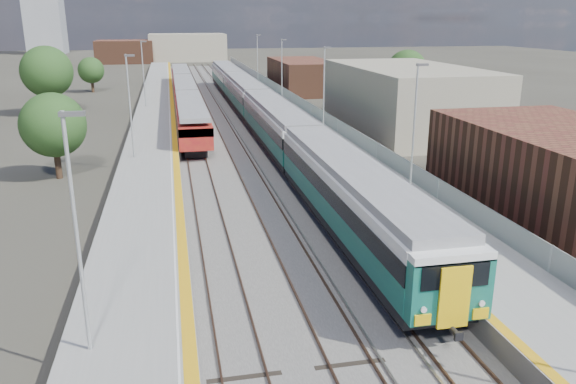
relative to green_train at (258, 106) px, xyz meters
name	(u,v)px	position (x,y,z in m)	size (l,w,h in m)	color
ground	(243,127)	(-1.50, 1.11, -2.34)	(320.00, 320.00, 0.00)	#47443A
ballast_bed	(219,123)	(-3.75, 3.61, -2.31)	(10.50, 155.00, 0.06)	#565451
tracks	(223,120)	(-3.15, 5.28, -2.23)	(8.96, 160.00, 0.17)	#4C3323
platform_right	(287,116)	(3.78, 3.60, -1.81)	(4.70, 155.00, 8.52)	slate
platform_left	(155,121)	(-10.55, 3.60, -1.82)	(4.30, 155.00, 8.52)	slate
buildings	(120,19)	(-19.62, 89.71, 8.36)	(72.00, 185.50, 40.00)	brown
green_train	(258,106)	(0.00, 0.00, 0.00)	(3.02, 83.96, 3.32)	black
red_train	(185,93)	(-7.00, 13.91, -0.30)	(2.74, 55.56, 3.46)	black
tree_a	(53,125)	(-16.88, -16.04, 1.49)	(4.50, 4.50, 6.09)	#382619
tree_b	(47,72)	(-22.65, 13.34, 2.69)	(5.89, 5.89, 7.98)	#382619
tree_c	(91,70)	(-20.45, 34.53, 1.01)	(3.93, 3.93, 5.32)	#382619
tree_d	(407,70)	(21.86, 13.19, 2.11)	(5.21, 5.21, 7.07)	#382619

